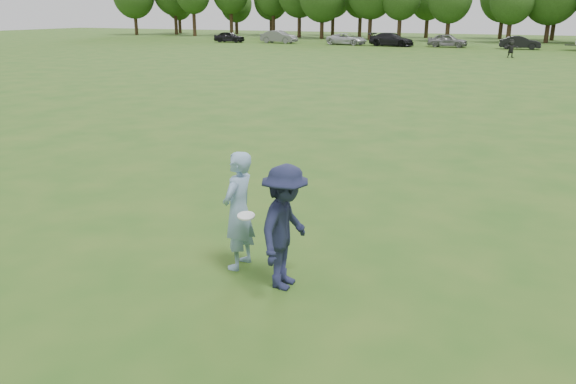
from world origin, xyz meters
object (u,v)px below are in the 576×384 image
at_px(thrower, 238,211).
at_px(car_f, 520,43).
at_px(car_a, 229,37).
at_px(car_b, 279,37).
at_px(car_d, 392,40).
at_px(car_e, 448,40).
at_px(player_far_d, 511,48).
at_px(car_c, 347,39).
at_px(defender, 285,227).

height_order(thrower, car_f, thrower).
relative_size(car_a, car_b, 0.85).
xyz_separation_m(car_d, car_e, (6.25, 0.85, -0.01)).
relative_size(player_far_d, car_e, 0.37).
height_order(player_far_d, car_a, player_far_d).
xyz_separation_m(car_a, car_b, (6.66, 1.06, 0.09)).
xyz_separation_m(car_a, car_c, (15.75, 1.12, -0.01)).
bearing_deg(car_d, car_f, -79.87).
distance_m(car_c, car_d, 5.66).
distance_m(car_a, car_b, 6.74).
height_order(player_far_d, car_e, player_far_d).
bearing_deg(car_e, car_d, 99.77).
relative_size(car_a, car_d, 0.77).
height_order(defender, car_a, defender).
bearing_deg(car_f, car_a, 87.29).
distance_m(player_far_d, car_f, 12.37).
distance_m(thrower, car_e, 60.17).
relative_size(thrower, car_f, 0.46).
distance_m(player_far_d, car_e, 14.77).
bearing_deg(car_a, car_c, -88.67).
xyz_separation_m(car_a, car_f, (35.28, 1.16, 0.01)).
xyz_separation_m(defender, car_d, (-13.94, 59.25, -0.20)).
height_order(car_b, car_c, car_b).
height_order(car_a, car_b, car_b).
relative_size(player_far_d, car_f, 0.38).
relative_size(car_c, car_d, 0.93).
relative_size(car_e, car_f, 1.04).
distance_m(thrower, car_a, 67.69).
height_order(car_c, car_f, car_f).
bearing_deg(player_far_d, car_c, 120.55).
height_order(car_b, car_e, car_b).
xyz_separation_m(thrower, car_f, (0.92, 59.49, -0.28)).
height_order(thrower, player_far_d, thrower).
bearing_deg(player_far_d, car_d, 112.39).
xyz_separation_m(defender, car_f, (-0.05, 59.80, -0.26)).
distance_m(defender, car_f, 59.80).
xyz_separation_m(defender, player_far_d, (-0.09, 47.43, -0.15)).
bearing_deg(car_d, player_far_d, -122.63).
height_order(car_c, car_e, car_e).
distance_m(defender, car_b, 66.23).
xyz_separation_m(thrower, car_e, (-6.72, 59.79, -0.22)).
bearing_deg(car_d, thrower, -159.74).
height_order(thrower, car_b, thrower).
height_order(thrower, defender, thrower).
relative_size(car_d, car_e, 1.19).
distance_m(defender, car_d, 60.87).
bearing_deg(defender, car_a, 29.87).
distance_m(car_b, car_c, 9.09).
relative_size(car_a, car_c, 0.83).
xyz_separation_m(player_far_d, car_f, (0.05, 12.37, -0.11)).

